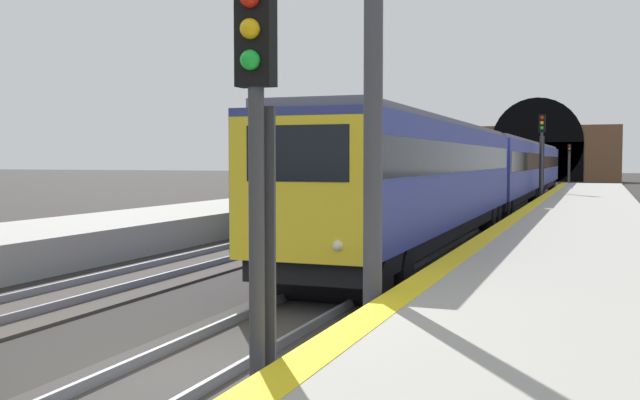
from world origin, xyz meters
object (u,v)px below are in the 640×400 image
Objects in this scene: railway_signal_far at (569,161)px; catenary_mast_far at (381,147)px; train_main_approaching at (504,169)px; railway_signal_mid at (542,152)px; railway_signal_near at (257,165)px; train_adjacent_platform at (448,167)px.

catenary_mast_far is at bearing -28.32° from railway_signal_far.
railway_signal_mid reaches higher than train_main_approaching.
railway_signal_far is (81.61, -0.00, -0.13)m from railway_signal_near.
railway_signal_far is 0.60× the size of catenary_mast_far.
catenary_mast_far is (-26.67, 14.37, 1.21)m from railway_signal_far.
train_main_approaching is 1.05× the size of train_adjacent_platform.
train_adjacent_platform is 12.92× the size of railway_signal_near.
railway_signal_far is (44.27, -1.96, 0.40)m from train_main_approaching.
train_adjacent_platform is at bearing -135.72° from catenary_mast_far.
catenary_mast_far is (7.41, 7.22, 1.62)m from train_adjacent_platform.
train_main_approaching is 13.70× the size of railway_signal_far.
railway_signal_near reaches higher than railway_signal_far.
railway_signal_mid is 0.72× the size of catenary_mast_far.
railway_signal_far is at bearing 169.13° from train_adjacent_platform.
railway_signal_near is 0.61× the size of catenary_mast_far.
catenary_mast_far reaches higher than railway_signal_far.
railway_signal_far is at bearing -180.00° from railway_signal_near.
catenary_mast_far is at bearing -138.21° from railway_signal_mid.
railway_signal_mid is at bearing 127.63° from train_main_approaching.
railway_signal_far is at bearing -180.00° from railway_signal_mid.
train_adjacent_platform is (10.19, 5.18, -0.01)m from train_main_approaching.
railway_signal_mid reaches higher than railway_signal_near.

